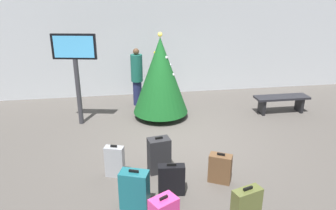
{
  "coord_description": "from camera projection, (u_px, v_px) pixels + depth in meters",
  "views": [
    {
      "loc": [
        -1.34,
        -6.46,
        3.36
      ],
      "look_at": [
        -0.31,
        0.03,
        0.9
      ],
      "focal_mm": 34.2,
      "sensor_mm": 36.0,
      "label": 1
    }
  ],
  "objects": [
    {
      "name": "suitcase_2",
      "position": [
        135.0,
        190.0,
        5.07
      ],
      "size": [
        0.51,
        0.39,
        0.69
      ],
      "color": "#19606B",
      "rests_on": "ground_plane"
    },
    {
      "name": "suitcase_0",
      "position": [
        171.0,
        180.0,
        5.41
      ],
      "size": [
        0.47,
        0.22,
        0.59
      ],
      "color": "black",
      "rests_on": "ground_plane"
    },
    {
      "name": "suitcase_4",
      "position": [
        220.0,
        168.0,
        5.76
      ],
      "size": [
        0.45,
        0.37,
        0.58
      ],
      "color": "brown",
      "rests_on": "ground_plane"
    },
    {
      "name": "holiday_tree",
      "position": [
        160.0,
        76.0,
        8.33
      ],
      "size": [
        1.46,
        1.46,
        2.28
      ],
      "color": "#4C3319",
      "rests_on": "ground_plane"
    },
    {
      "name": "suitcase_3",
      "position": [
        159.0,
        155.0,
        6.06
      ],
      "size": [
        0.44,
        0.33,
        0.73
      ],
      "color": "#232326",
      "rests_on": "ground_plane"
    },
    {
      "name": "waiting_bench",
      "position": [
        281.0,
        100.0,
        8.9
      ],
      "size": [
        1.5,
        0.44,
        0.48
      ],
      "color": "black",
      "rests_on": "ground_plane"
    },
    {
      "name": "suitcase_5",
      "position": [
        246.0,
        210.0,
        4.58
      ],
      "size": [
        0.46,
        0.3,
        0.73
      ],
      "color": "#59602D",
      "rests_on": "ground_plane"
    },
    {
      "name": "suitcase_6",
      "position": [
        115.0,
        161.0,
        5.92
      ],
      "size": [
        0.38,
        0.26,
        0.64
      ],
      "color": "#9EA0A5",
      "rests_on": "ground_plane"
    },
    {
      "name": "back_wall",
      "position": [
        160.0,
        46.0,
        10.21
      ],
      "size": [
        16.0,
        0.2,
        3.13
      ],
      "primitive_type": "cube",
      "color": "#B7BCC1",
      "rests_on": "ground_plane"
    },
    {
      "name": "traveller_0",
      "position": [
        137.0,
        76.0,
        9.32
      ],
      "size": [
        0.48,
        0.48,
        1.7
      ],
      "color": "#1E234C",
      "rests_on": "ground_plane"
    },
    {
      "name": "flight_info_kiosk",
      "position": [
        75.0,
        61.0,
        7.74
      ],
      "size": [
        1.07,
        0.29,
        2.3
      ],
      "color": "#333338",
      "rests_on": "ground_plane"
    },
    {
      "name": "ground_plane",
      "position": [
        181.0,
        141.0,
        7.35
      ],
      "size": [
        16.0,
        16.0,
        0.0
      ],
      "primitive_type": "plane",
      "color": "#514C47"
    }
  ]
}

